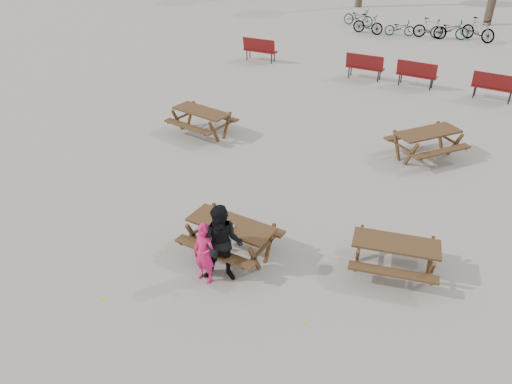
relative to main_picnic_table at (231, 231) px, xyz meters
The scene contains 13 objects.
ground 0.59m from the main_picnic_table, ahead, with size 80.00×80.00×0.00m, color gray.
main_picnic_table is the anchor object (origin of this frame).
food_tray 0.24m from the main_picnic_table, 66.60° to the right, with size 0.18×0.11×0.04m, color white.
bread_roll 0.27m from the main_picnic_table, 66.60° to the right, with size 0.14×0.06×0.05m, color tan.
soda_bottle 0.41m from the main_picnic_table, 132.37° to the right, with size 0.07×0.07×0.17m.
child 0.94m from the main_picnic_table, 89.36° to the right, with size 0.47×0.31×1.30m, color #E21C64.
adult 0.82m from the main_picnic_table, 67.97° to the right, with size 0.81×0.63×1.66m, color black.
picnic_table_east 3.31m from the main_picnic_table, 21.13° to the left, with size 1.67×1.35×0.72m, color #3A2515, non-canonical shape.
picnic_table_north 6.12m from the main_picnic_table, 131.99° to the left, with size 1.81×1.46×0.78m, color #3A2515, non-canonical shape.
picnic_table_far 6.92m from the main_picnic_table, 70.66° to the left, with size 1.85×1.49×0.80m, color #3A2515, non-canonical shape.
park_bench_row 12.28m from the main_picnic_table, 95.25° to the left, with size 11.19×0.78×1.03m.
bicycle_row 20.19m from the main_picnic_table, 95.00° to the left, with size 8.16×2.33×1.12m.
fallen_leaves 2.62m from the main_picnic_table, 78.69° to the left, with size 11.00×11.00×0.01m, color gold, non-canonical shape.
Camera 1 is at (4.72, -6.85, 6.61)m, focal length 35.00 mm.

